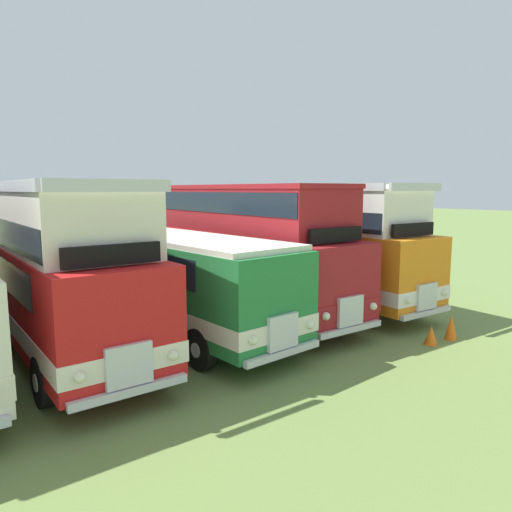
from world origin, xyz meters
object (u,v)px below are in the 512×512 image
bus_eighth_in_row (240,242)px  cone_near_end (431,335)px  bus_ninth_in_row (309,240)px  cone_mid_row (451,327)px  bus_sixth_in_row (47,261)px  bus_seventh_in_row (157,271)px

bus_eighth_in_row → cone_near_end: bearing=-73.0°
bus_ninth_in_row → cone_mid_row: (-0.36, -6.32, -2.00)m
bus_eighth_in_row → cone_mid_row: bus_eighth_in_row is taller
bus_ninth_in_row → cone_near_end: bearing=-101.3°
bus_ninth_in_row → bus_eighth_in_row: bearing=176.4°
bus_eighth_in_row → bus_ninth_in_row: (3.21, -0.20, -0.11)m
bus_sixth_in_row → cone_near_end: size_ratio=20.63×
bus_seventh_in_row → bus_eighth_in_row: (3.22, -0.09, 0.71)m
bus_eighth_in_row → bus_ninth_in_row: bus_ninth_in_row is taller
bus_seventh_in_row → bus_eighth_in_row: size_ratio=1.09×
bus_seventh_in_row → cone_mid_row: 9.08m
bus_seventh_in_row → bus_eighth_in_row: bearing=-1.6°
bus_seventh_in_row → cone_near_end: 8.46m
bus_ninth_in_row → cone_near_end: 6.69m
bus_ninth_in_row → cone_mid_row: 6.64m
bus_seventh_in_row → cone_near_end: (5.18, -6.52, -1.48)m
bus_eighth_in_row → bus_ninth_in_row: bearing=-3.6°
bus_seventh_in_row → bus_ninth_in_row: 6.46m
bus_sixth_in_row → cone_mid_row: bus_sixth_in_row is taller
bus_seventh_in_row → cone_mid_row: (6.07, -6.61, -1.40)m
bus_ninth_in_row → cone_near_end: size_ratio=19.61×
bus_seventh_in_row → bus_ninth_in_row: bus_ninth_in_row is taller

